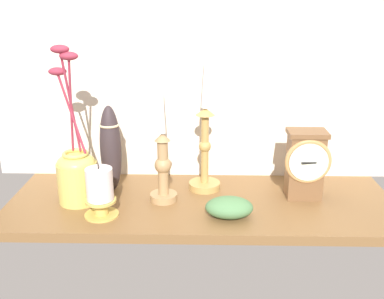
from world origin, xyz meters
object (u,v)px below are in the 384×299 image
at_px(brass_vase_jar, 77,170).
at_px(tall_ceramic_vase, 111,148).
at_px(candlestick_tall_left, 205,141).
at_px(pillar_candle_front, 100,191).
at_px(candlestick_tall_center, 163,159).
at_px(mantel_clock, 305,164).

bearing_deg(brass_vase_jar, tall_ceramic_vase, 44.80).
bearing_deg(candlestick_tall_left, pillar_candle_front, -146.35).
xyz_separation_m(candlestick_tall_center, tall_ceramic_vase, (-0.14, 0.06, 0.01)).
xyz_separation_m(mantel_clock, tall_ceramic_vase, (-0.51, 0.04, 0.03)).
bearing_deg(tall_ceramic_vase, pillar_candle_front, -89.65).
bearing_deg(mantel_clock, brass_vase_jar, -176.31).
bearing_deg(tall_ceramic_vase, candlestick_tall_left, 3.40).
xyz_separation_m(candlestick_tall_left, candlestick_tall_center, (-0.11, -0.08, -0.02)).
relative_size(brass_vase_jar, pillar_candle_front, 3.00).
height_order(brass_vase_jar, tall_ceramic_vase, brass_vase_jar).
bearing_deg(pillar_candle_front, candlestick_tall_center, 31.55).
xyz_separation_m(candlestick_tall_center, pillar_candle_front, (-0.14, -0.09, -0.05)).
xyz_separation_m(brass_vase_jar, pillar_candle_front, (0.08, -0.08, -0.02)).
bearing_deg(brass_vase_jar, mantel_clock, 3.69).
bearing_deg(tall_ceramic_vase, brass_vase_jar, -135.20).
height_order(candlestick_tall_left, brass_vase_jar, candlestick_tall_left).
xyz_separation_m(mantel_clock, candlestick_tall_left, (-0.26, 0.05, 0.04)).
xyz_separation_m(mantel_clock, pillar_candle_front, (-0.51, -0.12, -0.03)).
relative_size(mantel_clock, candlestick_tall_left, 0.45).
bearing_deg(tall_ceramic_vase, mantel_clock, -4.05).
relative_size(candlestick_tall_left, candlestick_tall_center, 1.07).
relative_size(mantel_clock, candlestick_tall_center, 0.48).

